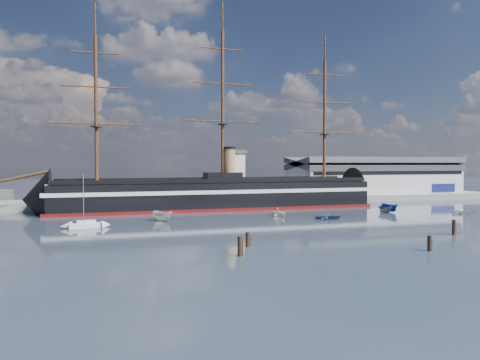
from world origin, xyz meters
name	(u,v)px	position (x,y,z in m)	size (l,w,h in m)	color
ground	(266,215)	(0.00, 40.00, 0.00)	(600.00, 600.00, 0.00)	#1F2D3D
quay	(255,203)	(10.00, 76.00, 0.00)	(180.00, 18.00, 2.00)	slate
warehouse	(375,177)	(58.00, 80.00, 7.98)	(63.00, 21.00, 11.60)	#B7BABC
quay_tower	(237,173)	(3.00, 73.00, 9.75)	(5.00, 5.00, 15.00)	silver
warship	(210,195)	(-9.17, 60.00, 4.04)	(112.90, 16.45, 53.94)	black
sailboat	(86,224)	(-42.10, 30.62, 0.69)	(6.96, 3.02, 10.77)	silver
motorboat_a	(163,221)	(-25.97, 36.76, 0.00)	(7.21, 2.64, 2.89)	silver
motorboat_b	(328,219)	(10.48, 28.10, 0.00)	(3.66, 1.47, 1.71)	navy
motorboat_c	(385,213)	(31.70, 36.53, 0.00)	(5.44, 2.00, 2.18)	slate
motorboat_d	(278,216)	(1.91, 37.13, 0.00)	(6.64, 2.88, 2.44)	beige
motorboat_e	(463,214)	(49.27, 28.40, 0.00)	(3.29, 1.32, 1.53)	silver
motorboat_f	(390,212)	(33.61, 37.22, 0.00)	(7.11, 2.61, 2.85)	navy
piling_near_left	(240,256)	(-21.86, -5.77, 0.00)	(0.64, 0.64, 3.48)	black
piling_near_mid	(429,251)	(5.64, -10.86, 0.00)	(0.64, 0.64, 2.98)	black
piling_near_right	(454,235)	(20.55, 0.53, 0.00)	(0.64, 0.64, 3.45)	black
piling_extra	(248,247)	(-18.37, 1.01, 0.00)	(0.64, 0.64, 2.91)	black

